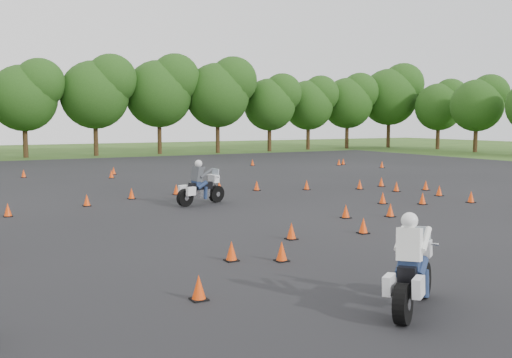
# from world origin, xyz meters

# --- Properties ---
(ground) EXTENTS (140.00, 140.00, 0.00)m
(ground) POSITION_xyz_m (0.00, 0.00, 0.00)
(ground) COLOR #2D5119
(ground) RESTS_ON ground
(asphalt_pad) EXTENTS (62.00, 62.00, 0.00)m
(asphalt_pad) POSITION_xyz_m (0.00, 6.00, 0.01)
(asphalt_pad) COLOR black
(asphalt_pad) RESTS_ON ground
(treeline) EXTENTS (86.98, 32.22, 10.81)m
(treeline) POSITION_xyz_m (3.44, 34.91, 4.59)
(treeline) COLOR #1E4112
(treeline) RESTS_ON ground
(traffic_cones) EXTENTS (33.78, 33.17, 0.45)m
(traffic_cones) POSITION_xyz_m (0.35, 5.63, 0.23)
(traffic_cones) COLOR #EA3F09
(traffic_cones) RESTS_ON asphalt_pad
(rider_grey) EXTENTS (2.42, 1.35, 1.78)m
(rider_grey) POSITION_xyz_m (-1.08, 6.60, 0.90)
(rider_grey) COLOR #3C3F44
(rider_grey) RESTS_ON ground
(rider_white) EXTENTS (2.28, 1.85, 1.76)m
(rider_white) POSITION_xyz_m (-2.84, -6.93, 0.88)
(rider_white) COLOR white
(rider_white) RESTS_ON ground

